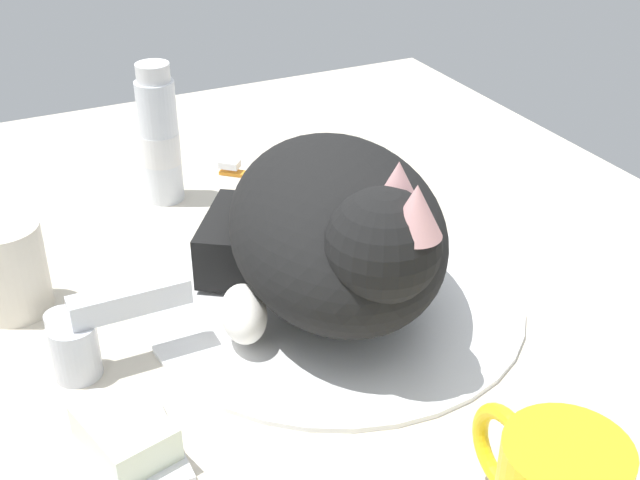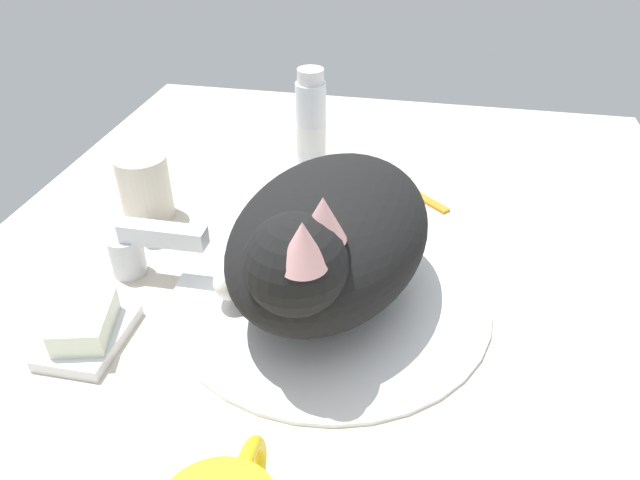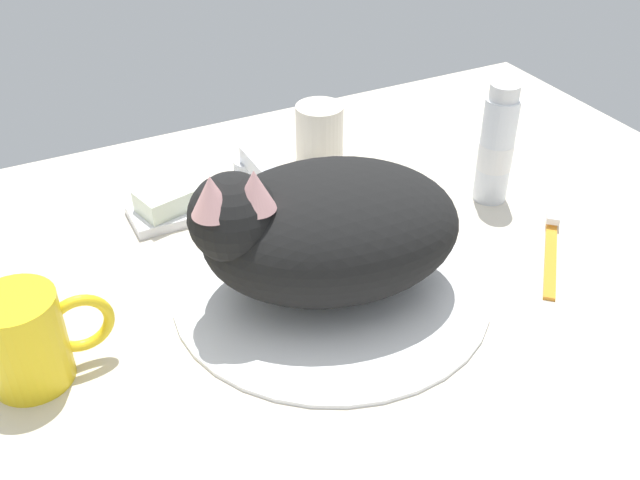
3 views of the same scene
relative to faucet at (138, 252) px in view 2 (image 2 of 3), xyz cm
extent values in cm
cube|color=beige|center=(0.00, -20.27, -4.35)|extent=(110.00, 82.50, 3.00)
cylinder|color=white|center=(0.00, -20.27, -2.41)|extent=(31.81, 31.81, 0.87)
cylinder|color=silver|center=(0.00, 1.34, -0.65)|extent=(3.60, 3.60, 4.41)
cube|color=silver|center=(0.00, -3.17, 2.56)|extent=(2.00, 9.01, 2.00)
cylinder|color=silver|center=(-5.79, 1.34, -1.95)|extent=(2.80, 2.80, 1.80)
cylinder|color=silver|center=(5.79, 1.34, -1.95)|extent=(2.80, 2.80, 1.80)
ellipsoid|color=black|center=(0.00, -20.27, 4.51)|extent=(28.47, 22.96, 12.97)
sphere|color=black|center=(-9.37, -19.15, 8.08)|extent=(10.17, 10.17, 8.33)
ellipsoid|color=white|center=(-7.76, -19.57, 6.13)|extent=(6.40, 5.80, 4.58)
cone|color=#DB9E9E|center=(-7.93, -21.03, 11.62)|extent=(4.57, 4.57, 3.75)
cone|color=#DB9E9E|center=(-11.55, -20.08, 11.62)|extent=(4.57, 4.57, 3.75)
cube|color=black|center=(8.59, -14.51, 0.40)|extent=(10.95, 9.57, 4.75)
ellipsoid|color=white|center=(-2.15, -11.25, 0.16)|extent=(6.33, 4.90, 4.27)
cylinder|color=silver|center=(11.00, 4.18, 1.11)|extent=(6.08, 6.08, 7.93)
cube|color=white|center=(-10.43, 0.24, -2.25)|extent=(9.00, 6.40, 1.20)
cube|color=silver|center=(-10.43, 0.24, -0.44)|extent=(7.60, 6.10, 2.43)
cylinder|color=white|center=(25.29, -13.01, 3.57)|extent=(3.96, 3.96, 12.85)
cylinder|color=white|center=(25.29, -13.01, 2.93)|extent=(4.04, 4.04, 3.21)
cylinder|color=white|center=(25.29, -13.01, 10.90)|extent=(3.37, 3.37, 1.80)
cube|color=orange|center=(23.63, -25.93, -2.45)|extent=(10.96, 11.91, 0.80)
cube|color=white|center=(27.93, -21.19, -1.65)|extent=(2.54, 2.60, 0.80)
camera|label=1|loc=(-52.12, 6.46, 37.21)|focal=46.64mm
camera|label=2|loc=(-44.64, -28.09, 35.41)|focal=32.90mm
camera|label=3|loc=(-27.36, -71.95, 44.30)|focal=41.55mm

